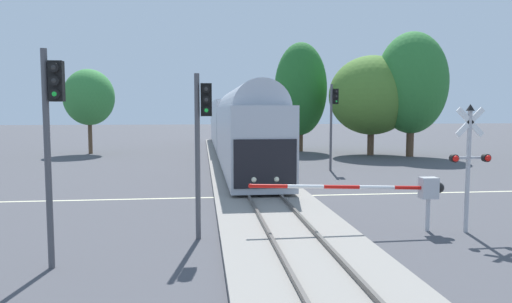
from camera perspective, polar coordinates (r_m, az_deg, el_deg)
ground_plane at (r=22.19m, az=0.65°, el=-5.43°), size 220.00×220.00×0.00m
road_centre_stripe at (r=22.19m, az=0.65°, el=-5.42°), size 44.00×0.20×0.01m
railway_track at (r=22.17m, az=0.65°, el=-5.18°), size 4.40×80.00×0.32m
commuter_train at (r=40.32m, az=-2.66°, el=3.26°), size 3.04×43.02×5.16m
crossing_gate_near at (r=16.42m, az=17.47°, el=-4.37°), size 6.54×0.40×1.80m
crossing_signal_mast at (r=16.89m, az=24.22°, el=-0.38°), size 1.36×0.44×4.21m
traffic_signal_near_left at (r=12.84m, az=-23.34°, el=3.18°), size 0.53×0.38×5.53m
traffic_signal_median at (r=14.65m, az=-6.52°, el=2.71°), size 0.53×0.38×5.13m
traffic_signal_far_side at (r=31.73m, az=9.26°, el=4.59°), size 0.53×0.38×5.70m
maple_right_background at (r=43.04m, az=18.19°, el=7.81°), size 6.03×6.03×10.64m
elm_centre_background at (r=46.28m, az=5.38°, el=7.47°), size 5.05×5.05×10.47m
oak_far_right at (r=43.34m, az=13.71°, el=6.57°), size 7.49×7.49×8.78m
pine_left_background at (r=45.93m, az=-19.42°, el=6.15°), size 4.55×4.55×7.70m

